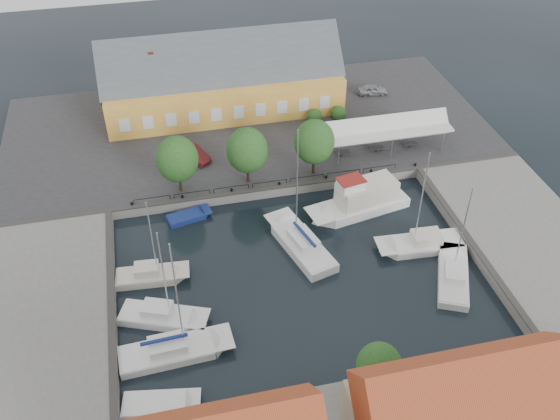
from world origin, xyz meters
name	(u,v)px	position (x,y,z in m)	size (l,w,h in m)	color
ground	(295,263)	(0.00, 0.00, 0.00)	(140.00, 140.00, 0.00)	black
north_quay	(248,130)	(0.00, 23.00, 0.50)	(56.00, 26.00, 1.00)	#2D2D30
west_quay	(41,317)	(-22.00, -2.00, 0.50)	(12.00, 24.00, 1.00)	slate
east_quay	(526,237)	(22.00, -2.00, 0.50)	(12.00, 24.00, 1.00)	slate
quay_edge_fittings	(283,221)	(0.02, 4.75, 1.06)	(56.00, 24.72, 0.40)	#383533
warehouse	(217,81)	(-2.60, 28.36, 4.43)	(28.56, 14.00, 9.55)	gold
tent_canopy	(387,129)	(14.00, 14.50, 3.68)	(14.00, 4.00, 2.83)	silver
quay_trees	(247,150)	(-2.00, 12.00, 4.88)	(18.20, 4.20, 6.30)	black
car_silver	(373,90)	(17.03, 27.04, 1.64)	(1.52, 3.78, 1.29)	#9FA0A6
car_red	(193,153)	(-7.09, 17.55, 1.75)	(1.60, 4.58, 1.51)	maroon
center_sailboat	(301,245)	(1.04, 1.80, 0.36)	(5.20, 9.80, 12.98)	white
trawler	(361,202)	(8.35, 6.02, 1.02)	(10.98, 5.16, 5.00)	white
east_boat_b	(422,245)	(12.10, -0.63, 0.26)	(8.44, 3.21, 11.30)	white
east_boat_c	(453,278)	(13.04, -5.31, 0.26)	(5.53, 8.15, 10.23)	white
west_boat_b	(151,277)	(-12.91, 0.87, 0.26)	(6.66, 2.72, 9.16)	beige
west_boat_c	(162,318)	(-12.35, -4.13, 0.26)	(7.71, 4.96, 10.21)	white
west_boat_d	(173,352)	(-11.77, -7.91, 0.27)	(9.16, 3.18, 11.96)	white
launch_sw	(160,406)	(-13.18, -12.41, 0.09)	(5.93, 3.06, 0.98)	white
launch_nw	(189,218)	(-8.71, 8.60, 0.09)	(4.65, 2.67, 0.88)	navy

